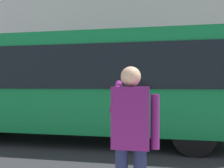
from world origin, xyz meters
TOP-DOWN VIEW (x-y plane):
  - ground_plane at (0.00, 0.00)m, footprint 60.00×60.00m
  - building_facade_far at (-0.02, -6.80)m, footprint 28.00×1.55m
  - red_bus at (1.98, 0.35)m, footprint 9.05×2.54m
  - pedestrian_photographer at (0.14, 4.46)m, footprint 0.53×0.52m

SIDE VIEW (x-z plane):
  - ground_plane at x=0.00m, z-range 0.00..0.00m
  - pedestrian_photographer at x=0.14m, z-range 0.29..1.99m
  - red_bus at x=1.98m, z-range 0.14..3.22m
  - building_facade_far at x=-0.02m, z-range -0.01..11.99m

